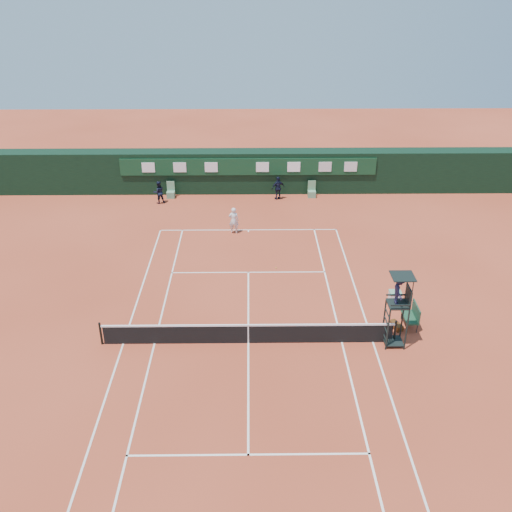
{
  "coord_description": "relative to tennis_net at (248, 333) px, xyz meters",
  "views": [
    {
      "loc": [
        0.1,
        -20.48,
        14.86
      ],
      "look_at": [
        0.41,
        6.0,
        1.2
      ],
      "focal_mm": 40.0,
      "sensor_mm": 36.0,
      "label": 1
    }
  ],
  "objects": [
    {
      "name": "ball_kid_left",
      "position": [
        -6.17,
        16.45,
        0.28
      ],
      "size": [
        0.94,
        0.84,
        1.58
      ],
      "primitive_type": "imported",
      "rotation": [
        0.0,
        0.0,
        3.51
      ],
      "color": "black",
      "rests_on": "ground"
    },
    {
      "name": "tennis_ball",
      "position": [
        1.51,
        6.84,
        -0.48
      ],
      "size": [
        0.06,
        0.06,
        0.06
      ],
      "primitive_type": "sphere",
      "color": "#CFD732",
      "rests_on": "ground"
    },
    {
      "name": "back_wall",
      "position": [
        0.0,
        18.74,
        1.0
      ],
      "size": [
        40.0,
        1.65,
        3.0
      ],
      "color": "black",
      "rests_on": "ground"
    },
    {
      "name": "linesman_chair_left",
      "position": [
        -5.5,
        17.48,
        -0.19
      ],
      "size": [
        0.55,
        0.5,
        1.15
      ],
      "color": "#60946D",
      "rests_on": "ground"
    },
    {
      "name": "tennis_bag",
      "position": [
        6.74,
        1.06,
        -0.37
      ],
      "size": [
        0.56,
        0.78,
        0.27
      ],
      "primitive_type": "cube",
      "rotation": [
        0.0,
        0.0,
        0.39
      ],
      "color": "black",
      "rests_on": "ground"
    },
    {
      "name": "cooler",
      "position": [
        7.16,
        3.2,
        -0.18
      ],
      "size": [
        0.57,
        0.57,
        0.65
      ],
      "color": "white",
      "rests_on": "ground"
    },
    {
      "name": "player",
      "position": [
        -0.89,
        11.47,
        0.33
      ],
      "size": [
        0.64,
        0.45,
        1.67
      ],
      "primitive_type": "imported",
      "rotation": [
        0.0,
        0.0,
        3.06
      ],
      "color": "silver",
      "rests_on": "ground"
    },
    {
      "name": "linesman_chair_right",
      "position": [
        4.5,
        17.48,
        -0.19
      ],
      "size": [
        0.55,
        0.5,
        1.15
      ],
      "color": "#5F926A",
      "rests_on": "ground"
    },
    {
      "name": "ball_kid_right",
      "position": [
        2.09,
        17.08,
        0.32
      ],
      "size": [
        1.05,
        0.74,
        1.66
      ],
      "primitive_type": "imported",
      "rotation": [
        0.0,
        0.0,
        3.53
      ],
      "color": "black",
      "rests_on": "ground"
    },
    {
      "name": "court_lines",
      "position": [
        0.0,
        0.0,
        -0.5
      ],
      "size": [
        11.05,
        23.85,
        0.01
      ],
      "color": "silver",
      "rests_on": "ground"
    },
    {
      "name": "umpire_chair",
      "position": [
        6.31,
        -0.14,
        1.95
      ],
      "size": [
        0.96,
        0.95,
        3.42
      ],
      "color": "black",
      "rests_on": "ground"
    },
    {
      "name": "tennis_net",
      "position": [
        0.0,
        0.0,
        0.0
      ],
      "size": [
        12.9,
        0.1,
        1.1
      ],
      "color": "black",
      "rests_on": "ground"
    },
    {
      "name": "player_bench",
      "position": [
        7.49,
        1.26,
        0.09
      ],
      "size": [
        0.56,
        1.2,
        1.1
      ],
      "color": "#194029",
      "rests_on": "ground"
    },
    {
      "name": "ground",
      "position": [
        0.0,
        0.0,
        -0.51
      ],
      "size": [
        90.0,
        90.0,
        0.0
      ],
      "primitive_type": "plane",
      "color": "#B8472B",
      "rests_on": "ground"
    }
  ]
}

